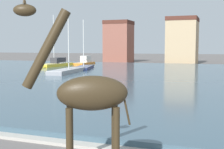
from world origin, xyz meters
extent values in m
cube|color=#3D5666|center=(0.00, 32.05, 0.17)|extent=(91.68, 49.74, 0.34)
cube|color=#ADA89E|center=(0.00, 6.93, 0.06)|extent=(91.68, 0.50, 0.12)
cylinder|color=#382B19|center=(3.84, 3.79, 1.08)|extent=(0.16, 0.16, 2.15)
cylinder|color=#382B19|center=(4.82, 4.26, 1.08)|extent=(0.16, 0.16, 2.15)
ellipsoid|color=#382B19|center=(4.42, 3.84, 2.46)|extent=(1.77, 1.28, 0.82)
cylinder|color=#382B19|center=(3.48, 3.39, 3.49)|extent=(1.12, 0.70, 1.84)
ellipsoid|color=#382B19|center=(3.06, 3.19, 4.35)|extent=(0.58, 0.47, 0.27)
cone|color=#382B19|center=(3.09, 3.13, 4.57)|extent=(0.06, 0.06, 0.16)
cone|color=#382B19|center=(3.04, 3.26, 4.57)|extent=(0.06, 0.06, 0.16)
cylinder|color=#382B19|center=(5.13, 4.18, 2.12)|extent=(0.23, 0.14, 0.87)
cube|color=gold|center=(-18.38, 40.90, 0.40)|extent=(2.80, 7.24, 0.79)
ellipsoid|color=gold|center=(-18.80, 37.58, 0.40)|extent=(2.04, 2.66, 0.75)
cube|color=#DFCD77|center=(-18.38, 40.90, 0.82)|extent=(2.74, 7.09, 0.06)
cube|color=#333338|center=(-18.32, 41.43, 1.30)|extent=(1.66, 2.62, 0.90)
cylinder|color=silver|center=(-18.45, 40.38, 4.68)|extent=(0.12, 0.12, 7.78)
cylinder|color=silver|center=(-18.29, 41.60, 1.69)|extent=(0.38, 2.46, 0.08)
cube|color=#939399|center=(-10.79, 30.59, 0.38)|extent=(2.71, 7.89, 0.76)
ellipsoid|color=#939399|center=(-11.16, 34.24, 0.38)|extent=(2.01, 2.87, 0.72)
cube|color=#B1B1B5|center=(-10.79, 30.59, 0.79)|extent=(2.65, 7.73, 0.06)
cylinder|color=silver|center=(-10.85, 31.17, 4.21)|extent=(0.12, 0.12, 6.90)
cylinder|color=silver|center=(-10.71, 29.82, 1.66)|extent=(0.35, 2.70, 0.08)
cube|color=navy|center=(-11.73, 37.49, 0.34)|extent=(3.57, 6.91, 0.68)
ellipsoid|color=navy|center=(-10.88, 34.45, 0.34)|extent=(2.24, 2.69, 0.64)
cube|color=slate|center=(-11.73, 37.49, 0.71)|extent=(3.50, 6.77, 0.06)
cylinder|color=silver|center=(-11.59, 37.01, 4.01)|extent=(0.12, 0.12, 6.67)
cylinder|color=silver|center=(-11.90, 38.13, 1.58)|extent=(0.70, 2.26, 0.08)
cube|color=orange|center=(-16.56, 47.85, 0.32)|extent=(1.94, 5.94, 0.65)
ellipsoid|color=orange|center=(-16.48, 45.06, 0.32)|extent=(1.66, 2.10, 0.62)
cube|color=#E2A56E|center=(-16.56, 47.85, 0.68)|extent=(1.90, 5.82, 0.06)
cube|color=silver|center=(-16.57, 48.30, 1.30)|extent=(1.30, 2.09, 1.18)
cylinder|color=silver|center=(-16.54, 47.41, 3.97)|extent=(0.12, 0.12, 6.63)
cylinder|color=silver|center=(-16.57, 48.44, 1.55)|extent=(0.13, 2.06, 0.08)
cube|color=#8E5142|center=(-15.03, 62.52, 4.24)|extent=(5.59, 5.56, 8.48)
cube|color=#51281E|center=(-15.03, 62.52, 8.88)|extent=(5.70, 5.67, 0.80)
cube|color=tan|center=(-0.87, 61.48, 4.34)|extent=(5.89, 7.13, 8.68)
cube|color=#51281E|center=(-0.87, 61.48, 9.08)|extent=(6.01, 7.27, 0.80)
camera|label=1|loc=(7.28, -2.64, 3.54)|focal=49.11mm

